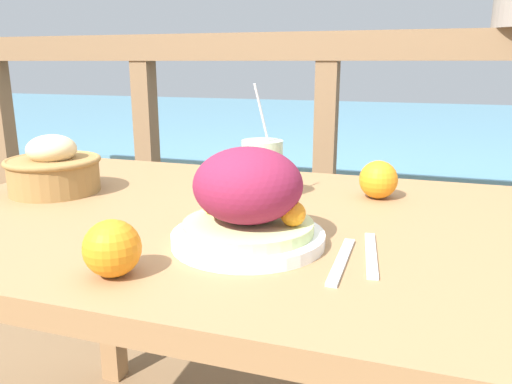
# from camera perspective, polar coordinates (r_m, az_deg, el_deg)

# --- Properties ---
(patio_table) EXTENTS (1.29, 0.83, 0.71)m
(patio_table) POSITION_cam_1_polar(r_m,az_deg,el_deg) (0.98, -0.84, -7.49)
(patio_table) COLOR #997047
(patio_table) RESTS_ON ground_plane
(railing_fence) EXTENTS (2.80, 0.08, 1.09)m
(railing_fence) POSITION_cam_1_polar(r_m,az_deg,el_deg) (1.70, 7.95, 6.01)
(railing_fence) COLOR brown
(railing_fence) RESTS_ON ground_plane
(sea_backdrop) EXTENTS (12.00, 4.00, 0.53)m
(sea_backdrop) POSITION_cam_1_polar(r_m,az_deg,el_deg) (4.23, 13.92, 4.28)
(sea_backdrop) COLOR #568EA8
(sea_backdrop) RESTS_ON ground_plane
(salad_plate) EXTENTS (0.25, 0.25, 0.16)m
(salad_plate) POSITION_cam_1_polar(r_m,az_deg,el_deg) (0.79, -0.91, -1.25)
(salad_plate) COLOR white
(salad_plate) RESTS_ON patio_table
(drink_glass) EXTENTS (0.09, 0.09, 0.24)m
(drink_glass) POSITION_cam_1_polar(r_m,az_deg,el_deg) (1.06, 0.72, 2.56)
(drink_glass) COLOR beige
(drink_glass) RESTS_ON patio_table
(bread_basket) EXTENTS (0.21, 0.21, 0.13)m
(bread_basket) POSITION_cam_1_polar(r_m,az_deg,el_deg) (1.20, -22.12, 2.45)
(bread_basket) COLOR olive
(bread_basket) RESTS_ON patio_table
(fork) EXTENTS (0.02, 0.18, 0.00)m
(fork) POSITION_cam_1_polar(r_m,az_deg,el_deg) (0.75, 9.74, -7.73)
(fork) COLOR silver
(fork) RESTS_ON patio_table
(knife) EXTENTS (0.04, 0.18, 0.00)m
(knife) POSITION_cam_1_polar(r_m,az_deg,el_deg) (0.78, 13.01, -6.92)
(knife) COLOR silver
(knife) RESTS_ON patio_table
(orange_near_basket) EXTENTS (0.08, 0.08, 0.08)m
(orange_near_basket) POSITION_cam_1_polar(r_m,az_deg,el_deg) (1.10, 13.81, 1.38)
(orange_near_basket) COLOR orange
(orange_near_basket) RESTS_ON patio_table
(orange_near_glass) EXTENTS (0.08, 0.08, 0.08)m
(orange_near_glass) POSITION_cam_1_polar(r_m,az_deg,el_deg) (0.71, -16.11, -6.19)
(orange_near_glass) COLOR orange
(orange_near_glass) RESTS_ON patio_table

